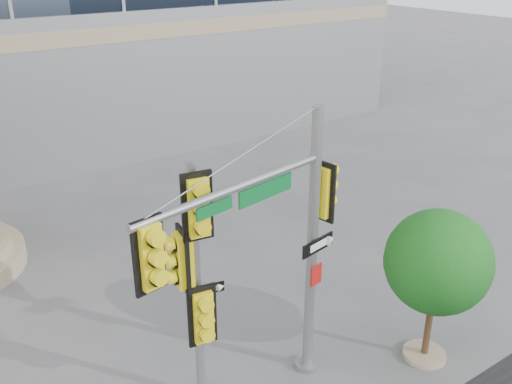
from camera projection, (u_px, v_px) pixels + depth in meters
ground at (321, 370)px, 12.13m from camera, size 120.00×120.00×0.00m
main_signal_pole at (277, 236)px, 10.15m from camera, size 4.42×1.19×5.74m
secondary_signal_pole at (195, 274)px, 10.14m from camera, size 0.87×0.72×5.00m
street_tree at (438, 265)px, 11.66m from camera, size 2.24×2.19×3.49m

